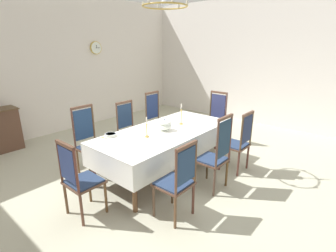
% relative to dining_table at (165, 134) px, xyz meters
% --- Properties ---
extents(ground, '(7.77, 7.03, 0.04)m').
position_rel_dining_table_xyz_m(ground, '(0.00, 0.01, -0.71)').
color(ground, '#BBBAA1').
extents(back_wall, '(7.77, 0.08, 3.41)m').
position_rel_dining_table_xyz_m(back_wall, '(0.00, 3.56, 1.01)').
color(back_wall, silver).
rests_on(back_wall, ground).
extents(right_wall, '(0.08, 7.03, 3.41)m').
position_rel_dining_table_xyz_m(right_wall, '(3.93, 0.01, 1.01)').
color(right_wall, silver).
rests_on(right_wall, ground).
extents(dining_table, '(2.54, 1.15, 0.76)m').
position_rel_dining_table_xyz_m(dining_table, '(0.00, 0.00, 0.00)').
color(dining_table, brown).
rests_on(dining_table, ground).
extents(tablecloth, '(2.56, 1.17, 0.38)m').
position_rel_dining_table_xyz_m(tablecloth, '(0.00, -0.00, -0.02)').
color(tablecloth, white).
rests_on(tablecloth, dining_table).
extents(chair_south_a, '(0.44, 0.42, 1.06)m').
position_rel_dining_table_xyz_m(chair_south_a, '(-0.89, -0.98, -0.14)').
color(chair_south_a, brown).
rests_on(chair_south_a, ground).
extents(chair_north_a, '(0.44, 0.42, 1.19)m').
position_rel_dining_table_xyz_m(chair_north_a, '(-0.89, 0.99, -0.10)').
color(chair_north_a, brown).
rests_on(chair_north_a, ground).
extents(chair_south_b, '(0.44, 0.42, 1.21)m').
position_rel_dining_table_xyz_m(chair_south_b, '(0.03, -0.99, -0.09)').
color(chair_south_b, brown).
rests_on(chair_south_b, ground).
extents(chair_north_b, '(0.44, 0.42, 1.11)m').
position_rel_dining_table_xyz_m(chair_north_b, '(0.03, 0.98, -0.12)').
color(chair_north_b, brown).
rests_on(chair_north_b, ground).
extents(chair_south_c, '(0.44, 0.42, 1.10)m').
position_rel_dining_table_xyz_m(chair_south_c, '(0.83, -0.98, -0.13)').
color(chair_south_c, brown).
rests_on(chair_south_c, ground).
extents(chair_north_c, '(0.44, 0.42, 1.19)m').
position_rel_dining_table_xyz_m(chair_north_c, '(0.83, 0.99, -0.10)').
color(chair_north_c, brown).
rests_on(chair_north_c, ground).
extents(chair_head_west, '(0.42, 0.44, 1.07)m').
position_rel_dining_table_xyz_m(chair_head_west, '(-1.68, 0.00, -0.14)').
color(chair_head_west, brown).
rests_on(chair_head_west, ground).
extents(chair_head_east, '(0.42, 0.44, 1.19)m').
position_rel_dining_table_xyz_m(chair_head_east, '(1.68, 0.00, -0.10)').
color(chair_head_east, brown).
rests_on(chair_head_east, ground).
extents(soup_tureen, '(0.25, 0.25, 0.20)m').
position_rel_dining_table_xyz_m(soup_tureen, '(-0.02, 0.00, 0.17)').
color(soup_tureen, white).
rests_on(soup_tureen, tablecloth).
extents(candlestick_west, '(0.07, 0.07, 0.33)m').
position_rel_dining_table_xyz_m(candlestick_west, '(-0.45, 0.00, 0.20)').
color(candlestick_west, gold).
rests_on(candlestick_west, tablecloth).
extents(candlestick_east, '(0.07, 0.07, 0.39)m').
position_rel_dining_table_xyz_m(candlestick_east, '(0.45, -0.00, 0.23)').
color(candlestick_east, gold).
rests_on(candlestick_east, tablecloth).
extents(bowl_near_left, '(0.18, 0.18, 0.05)m').
position_rel_dining_table_xyz_m(bowl_near_left, '(-0.80, 0.47, 0.10)').
color(bowl_near_left, white).
rests_on(bowl_near_left, tablecloth).
extents(bowl_near_right, '(0.14, 0.14, 0.03)m').
position_rel_dining_table_xyz_m(bowl_near_right, '(0.38, 0.46, 0.09)').
color(bowl_near_right, white).
rests_on(bowl_near_right, tablecloth).
extents(spoon_primary, '(0.03, 0.18, 0.01)m').
position_rel_dining_table_xyz_m(spoon_primary, '(-0.92, 0.50, 0.08)').
color(spoon_primary, gold).
rests_on(spoon_primary, tablecloth).
extents(spoon_secondary, '(0.06, 0.18, 0.01)m').
position_rel_dining_table_xyz_m(spoon_secondary, '(0.48, 0.48, 0.08)').
color(spoon_secondary, gold).
rests_on(spoon_secondary, tablecloth).
extents(mounted_clock, '(0.34, 0.06, 0.34)m').
position_rel_dining_table_xyz_m(mounted_clock, '(1.12, 3.49, 1.40)').
color(mounted_clock, '#D1B251').
extents(chandelier, '(0.71, 0.69, 0.66)m').
position_rel_dining_table_xyz_m(chandelier, '(0.00, 0.00, 2.04)').
color(chandelier, gold).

